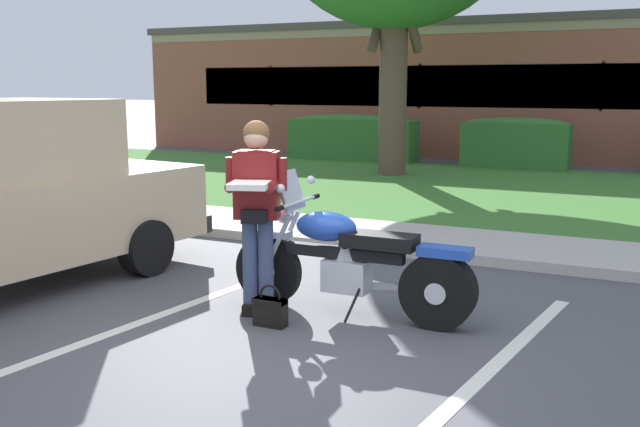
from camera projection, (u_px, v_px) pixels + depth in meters
name	position (u px, v px, depth m)	size (l,w,h in m)	color
ground_plane	(254.00, 354.00, 5.36)	(140.00, 140.00, 0.00)	#4C4C51
curb_strip	(403.00, 251.00, 8.42)	(60.00, 0.20, 0.12)	#B7B2A8
concrete_walk	(424.00, 239.00, 9.18)	(60.00, 1.50, 0.08)	#B7B2A8
grass_lawn	(498.00, 191.00, 13.29)	(60.00, 7.75, 0.06)	#3D752D
stall_stripe_0	(140.00, 322.00, 6.06)	(0.12, 4.40, 0.01)	silver
stall_stripe_1	(477.00, 382.00, 4.84)	(0.12, 4.40, 0.01)	silver
motorcycle	(358.00, 262.00, 6.15)	(2.24, 0.82, 1.26)	black
rider_person	(257.00, 202.00, 6.13)	(0.55, 0.65, 1.70)	black
handbag	(270.00, 309.00, 5.96)	(0.28, 0.13, 0.36)	black
hedge_left	(353.00, 137.00, 18.61)	(3.37, 0.90, 1.24)	#336B2D
hedge_center_left	(516.00, 142.00, 16.84)	(2.47, 0.90, 1.24)	#336B2D
brick_building	(615.00, 88.00, 21.85)	(27.41, 10.42, 3.75)	#93513D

